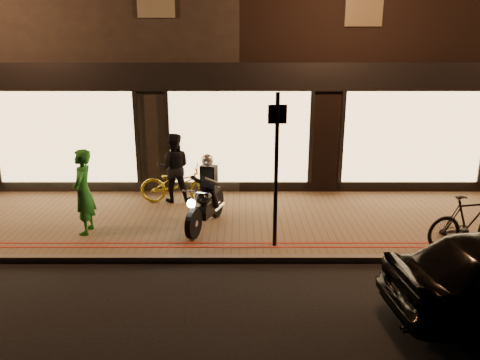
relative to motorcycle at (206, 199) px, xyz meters
name	(u,v)px	position (x,y,z in m)	size (l,w,h in m)	color
ground	(239,263)	(0.71, -1.55, -0.73)	(90.00, 90.00, 0.00)	black
sidewalk	(239,221)	(0.71, 0.45, -0.67)	(50.00, 4.00, 0.12)	brown
kerb_stone	(239,259)	(0.71, -1.50, -0.67)	(50.00, 0.14, 0.12)	#59544C
red_kerb_lines	(239,245)	(0.71, -1.00, -0.61)	(50.00, 0.26, 0.01)	maroon
building_row	(240,34)	(0.71, 7.44, 3.51)	(48.00, 10.11, 8.50)	black
motorcycle	(206,199)	(0.00, 0.00, 0.00)	(0.84, 1.88, 1.59)	black
sign_post	(276,163)	(1.41, -1.00, 1.06)	(0.35, 0.08, 3.00)	black
bicycle_gold	(177,184)	(-0.83, 1.58, -0.13)	(0.64, 1.84, 0.97)	gold
bicycle_dark	(470,221)	(5.18, -1.11, -0.07)	(0.51, 1.81, 1.09)	black
person_green	(83,192)	(-2.51, -0.35, 0.28)	(0.65, 0.43, 1.79)	#1E7323
person_dark	(174,168)	(-0.92, 1.69, 0.25)	(0.84, 0.66, 1.73)	black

